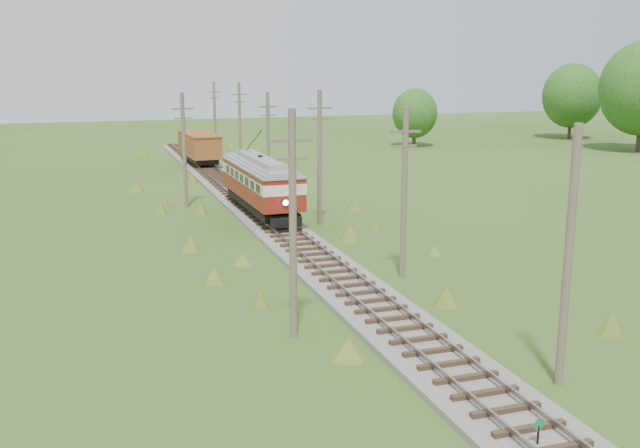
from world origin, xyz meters
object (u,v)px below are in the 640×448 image
object	(u,v)px
switch_marker	(538,432)
streetcar	(261,181)
gondola	(199,146)
gravel_pile	(267,175)

from	to	relation	value
switch_marker	streetcar	bearing A→B (deg)	89.65
streetcar	switch_marker	bearing A→B (deg)	-91.24
switch_marker	gondola	world-z (taller)	gondola
gondola	gravel_pile	bearing A→B (deg)	-71.43
streetcar	gondola	distance (m)	27.21
streetcar	gravel_pile	xyz separation A→B (m)	(4.45, 15.76, -2.13)
streetcar	gravel_pile	bearing A→B (deg)	73.36
streetcar	gravel_pile	distance (m)	16.52
switch_marker	gravel_pile	world-z (taller)	switch_marker
streetcar	gondola	world-z (taller)	streetcar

